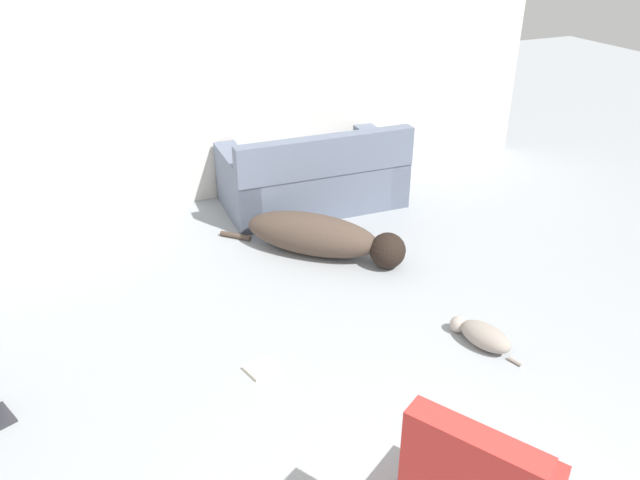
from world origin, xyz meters
name	(u,v)px	position (x,y,z in m)	size (l,w,h in m)	color
wall_back	(178,65)	(0.00, 4.51, 1.31)	(7.53, 0.06, 2.62)	silver
couch	(313,178)	(1.05, 3.95, 0.27)	(1.69, 0.94, 0.79)	slate
dog	(321,236)	(0.72, 3.01, 0.17)	(1.28, 1.27, 0.34)	#4C3D33
cat	(482,335)	(1.18, 1.48, 0.07)	(0.29, 0.54, 0.16)	gray
book_cream	(261,368)	(-0.22, 1.81, 0.01)	(0.22, 0.20, 0.02)	beige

